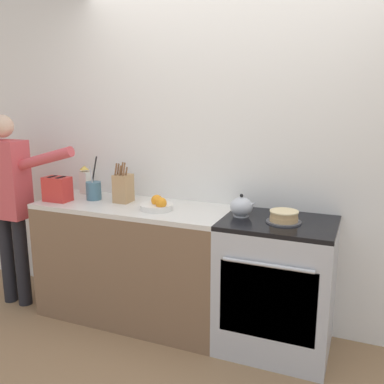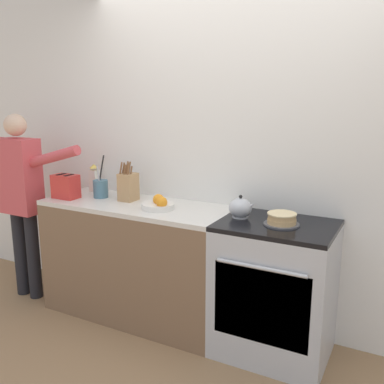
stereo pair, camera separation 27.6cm
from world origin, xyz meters
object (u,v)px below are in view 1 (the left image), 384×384
at_px(knife_block, 123,188).
at_px(person_baker, 9,195).
at_px(fruit_bowl, 157,205).
at_px(milk_carton, 85,180).
at_px(layer_cake, 284,217).
at_px(toaster, 57,189).
at_px(tea_kettle, 242,207).
at_px(stove_range, 276,286).
at_px(utensil_crock, 94,190).

bearing_deg(knife_block, person_baker, -166.13).
xyz_separation_m(fruit_bowl, person_baker, (-1.29, -0.12, -0.01)).
bearing_deg(milk_carton, fruit_bowl, -17.08).
xyz_separation_m(knife_block, milk_carton, (-0.46, 0.14, -0.00)).
bearing_deg(fruit_bowl, knife_block, 162.34).
distance_m(layer_cake, toaster, 1.76).
bearing_deg(toaster, knife_block, 19.04).
bearing_deg(layer_cake, toaster, -176.94).
bearing_deg(tea_kettle, knife_block, 177.74).
distance_m(knife_block, milk_carton, 0.48).
height_order(stove_range, knife_block, knife_block).
relative_size(stove_range, milk_carton, 3.91).
bearing_deg(toaster, fruit_bowl, 4.01).
distance_m(layer_cake, milk_carton, 1.74).
bearing_deg(layer_cake, utensil_crock, 177.89).
height_order(knife_block, utensil_crock, utensil_crock).
relative_size(knife_block, person_baker, 0.20).
relative_size(tea_kettle, person_baker, 0.12).
xyz_separation_m(tea_kettle, person_baker, (-1.90, -0.19, -0.04)).
xyz_separation_m(knife_block, utensil_crock, (-0.26, -0.02, -0.04)).
distance_m(stove_range, toaster, 1.82).
relative_size(stove_range, fruit_bowl, 3.83).
bearing_deg(fruit_bowl, utensil_crock, 171.59).
height_order(knife_block, fruit_bowl, knife_block).
xyz_separation_m(tea_kettle, knife_block, (-0.96, 0.04, 0.05)).
bearing_deg(stove_range, person_baker, -175.42).
bearing_deg(person_baker, milk_carton, 43.27).
relative_size(stove_range, utensil_crock, 2.69).
bearing_deg(knife_block, stove_range, -2.72).
xyz_separation_m(stove_range, tea_kettle, (-0.26, 0.02, 0.53)).
relative_size(utensil_crock, toaster, 1.57).
bearing_deg(utensil_crock, milk_carton, 141.19).
height_order(tea_kettle, knife_block, knife_block).
distance_m(layer_cake, fruit_bowl, 0.91).
bearing_deg(utensil_crock, toaster, -147.30).
xyz_separation_m(layer_cake, milk_carton, (-1.72, 0.21, 0.08)).
height_order(fruit_bowl, toaster, toaster).
relative_size(layer_cake, person_baker, 0.14).
bearing_deg(layer_cake, fruit_bowl, -177.84).
bearing_deg(knife_block, fruit_bowl, -17.66).
xyz_separation_m(utensil_crock, person_baker, (-0.68, -0.21, -0.05)).
bearing_deg(milk_carton, knife_block, -16.63).
relative_size(layer_cake, toaster, 1.05).
distance_m(stove_range, layer_cake, 0.50).
bearing_deg(milk_carton, tea_kettle, -7.01).
height_order(stove_range, toaster, toaster).
xyz_separation_m(knife_block, toaster, (-0.50, -0.17, -0.02)).
relative_size(stove_range, knife_block, 2.96).
relative_size(tea_kettle, fruit_bowl, 0.79).
distance_m(knife_block, toaster, 0.52).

